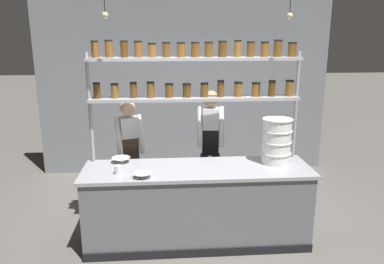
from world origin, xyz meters
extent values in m
plane|color=#5B5651|center=(0.00, 0.00, 0.00)|extent=(40.00, 40.00, 0.00)
cube|color=gray|center=(0.00, 2.49, 1.59)|extent=(5.02, 0.12, 3.19)
cube|color=slate|center=(0.00, 0.00, 0.44)|extent=(2.56, 0.72, 0.88)
cube|color=#999BA0|center=(0.00, 0.00, 0.90)|extent=(2.62, 0.76, 0.04)
cube|color=black|center=(0.00, -0.36, 0.05)|extent=(2.56, 0.03, 0.10)
cylinder|color=#999BA0|center=(-1.23, 0.33, 1.11)|extent=(0.04, 0.04, 2.21)
cylinder|color=#999BA0|center=(1.23, 0.33, 1.11)|extent=(0.04, 0.04, 2.21)
cube|color=#999BA0|center=(0.00, 0.33, 1.67)|extent=(2.46, 0.28, 0.04)
cylinder|color=#513314|center=(-1.14, 0.33, 1.77)|extent=(0.08, 0.08, 0.16)
cylinder|color=black|center=(-1.14, 0.33, 1.86)|extent=(0.08, 0.08, 0.02)
cylinder|color=brown|center=(-0.93, 0.33, 1.76)|extent=(0.09, 0.09, 0.15)
cylinder|color=black|center=(-0.93, 0.33, 1.85)|extent=(0.09, 0.09, 0.02)
cylinder|color=brown|center=(-0.72, 0.33, 1.77)|extent=(0.08, 0.08, 0.16)
cylinder|color=black|center=(-0.72, 0.33, 1.86)|extent=(0.08, 0.08, 0.02)
cylinder|color=brown|center=(-0.52, 0.33, 1.77)|extent=(0.09, 0.09, 0.17)
cylinder|color=black|center=(-0.52, 0.33, 1.87)|extent=(0.09, 0.09, 0.02)
cylinder|color=brown|center=(-0.30, 0.33, 1.76)|extent=(0.09, 0.09, 0.15)
cylinder|color=black|center=(-0.30, 0.33, 1.84)|extent=(0.10, 0.10, 0.02)
cylinder|color=#513314|center=(-0.10, 0.33, 1.76)|extent=(0.10, 0.10, 0.14)
cylinder|color=black|center=(-0.10, 0.33, 1.84)|extent=(0.10, 0.10, 0.02)
cylinder|color=brown|center=(0.11, 0.33, 1.76)|extent=(0.09, 0.09, 0.15)
cylinder|color=black|center=(0.11, 0.33, 1.85)|extent=(0.09, 0.09, 0.02)
cylinder|color=brown|center=(0.30, 0.33, 1.78)|extent=(0.08, 0.08, 0.18)
cylinder|color=black|center=(0.30, 0.33, 1.87)|extent=(0.08, 0.08, 0.02)
cylinder|color=brown|center=(0.51, 0.33, 1.77)|extent=(0.10, 0.10, 0.16)
cylinder|color=black|center=(0.51, 0.33, 1.85)|extent=(0.10, 0.10, 0.02)
cylinder|color=brown|center=(0.73, 0.33, 1.76)|extent=(0.10, 0.10, 0.15)
cylinder|color=black|center=(0.73, 0.33, 1.85)|extent=(0.10, 0.10, 0.02)
cylinder|color=#513314|center=(0.92, 0.33, 1.77)|extent=(0.08, 0.08, 0.17)
cylinder|color=black|center=(0.92, 0.33, 1.87)|extent=(0.08, 0.08, 0.02)
cylinder|color=brown|center=(1.14, 0.33, 1.77)|extent=(0.10, 0.10, 0.17)
cylinder|color=black|center=(1.14, 0.33, 1.87)|extent=(0.10, 0.10, 0.02)
cube|color=#999BA0|center=(0.00, 0.33, 2.13)|extent=(2.46, 0.28, 0.04)
cylinder|color=brown|center=(-1.13, 0.33, 2.24)|extent=(0.08, 0.08, 0.17)
cylinder|color=black|center=(-1.13, 0.33, 2.33)|extent=(0.08, 0.08, 0.02)
cylinder|color=brown|center=(-0.97, 0.33, 2.24)|extent=(0.09, 0.09, 0.18)
cylinder|color=black|center=(-0.97, 0.33, 2.34)|extent=(0.09, 0.09, 0.02)
cylinder|color=#513314|center=(-0.81, 0.33, 2.24)|extent=(0.08, 0.08, 0.17)
cylinder|color=black|center=(-0.81, 0.33, 2.33)|extent=(0.09, 0.09, 0.02)
cylinder|color=brown|center=(-0.65, 0.33, 2.24)|extent=(0.09, 0.09, 0.17)
cylinder|color=black|center=(-0.65, 0.33, 2.33)|extent=(0.09, 0.09, 0.02)
cylinder|color=brown|center=(-0.49, 0.33, 2.22)|extent=(0.09, 0.09, 0.14)
cylinder|color=black|center=(-0.49, 0.33, 2.30)|extent=(0.09, 0.09, 0.02)
cylinder|color=brown|center=(-0.33, 0.33, 2.23)|extent=(0.09, 0.09, 0.15)
cylinder|color=black|center=(-0.33, 0.33, 2.31)|extent=(0.09, 0.09, 0.02)
cylinder|color=brown|center=(-0.16, 0.33, 2.23)|extent=(0.10, 0.10, 0.15)
cylinder|color=black|center=(-0.16, 0.33, 2.31)|extent=(0.10, 0.10, 0.02)
cylinder|color=brown|center=(0.00, 0.33, 2.23)|extent=(0.09, 0.09, 0.15)
cylinder|color=black|center=(0.00, 0.33, 2.32)|extent=(0.10, 0.10, 0.02)
cylinder|color=brown|center=(0.16, 0.33, 2.23)|extent=(0.09, 0.09, 0.16)
cylinder|color=black|center=(0.16, 0.33, 2.32)|extent=(0.10, 0.10, 0.02)
cylinder|color=#513314|center=(0.32, 0.33, 2.23)|extent=(0.10, 0.10, 0.16)
cylinder|color=black|center=(0.32, 0.33, 2.33)|extent=(0.10, 0.10, 0.02)
cylinder|color=brown|center=(0.49, 0.33, 2.24)|extent=(0.08, 0.08, 0.17)
cylinder|color=black|center=(0.49, 0.33, 2.33)|extent=(0.08, 0.08, 0.02)
cylinder|color=brown|center=(0.65, 0.33, 2.23)|extent=(0.09, 0.09, 0.16)
cylinder|color=black|center=(0.65, 0.33, 2.32)|extent=(0.09, 0.09, 0.02)
cylinder|color=brown|center=(0.81, 0.33, 2.23)|extent=(0.10, 0.10, 0.16)
cylinder|color=black|center=(0.81, 0.33, 2.32)|extent=(0.10, 0.10, 0.02)
cylinder|color=brown|center=(0.97, 0.33, 2.24)|extent=(0.10, 0.10, 0.18)
cylinder|color=black|center=(0.97, 0.33, 2.34)|extent=(0.10, 0.10, 0.02)
cylinder|color=brown|center=(1.14, 0.33, 2.23)|extent=(0.10, 0.10, 0.15)
cylinder|color=black|center=(1.14, 0.33, 2.31)|extent=(0.10, 0.10, 0.02)
cylinder|color=black|center=(-0.91, 0.72, 0.38)|extent=(0.11, 0.11, 0.77)
cylinder|color=black|center=(-0.76, 0.77, 0.38)|extent=(0.11, 0.11, 0.77)
cube|color=#473828|center=(-0.84, 0.74, 0.93)|extent=(0.26, 0.23, 0.33)
cube|color=white|center=(-0.84, 0.74, 1.23)|extent=(0.26, 0.24, 0.27)
sphere|color=tan|center=(-0.84, 0.74, 1.49)|extent=(0.20, 0.20, 0.20)
cylinder|color=white|center=(-0.96, 0.64, 1.14)|extent=(0.14, 0.25, 0.51)
cylinder|color=white|center=(-0.68, 0.73, 1.14)|extent=(0.14, 0.25, 0.51)
cylinder|color=black|center=(0.17, 0.84, 0.41)|extent=(0.11, 0.11, 0.81)
cylinder|color=black|center=(0.33, 0.83, 0.41)|extent=(0.11, 0.11, 0.81)
cube|color=black|center=(0.25, 0.84, 0.99)|extent=(0.23, 0.19, 0.35)
cube|color=white|center=(0.25, 0.84, 1.31)|extent=(0.23, 0.19, 0.29)
sphere|color=#A37A5B|center=(0.25, 0.84, 1.58)|extent=(0.21, 0.21, 0.21)
cylinder|color=white|center=(0.10, 0.79, 1.21)|extent=(0.09, 0.25, 0.54)
cylinder|color=white|center=(0.39, 0.77, 1.21)|extent=(0.09, 0.25, 0.54)
cylinder|color=white|center=(0.95, 0.11, 0.98)|extent=(0.33, 0.33, 0.12)
cylinder|color=silver|center=(0.95, 0.11, 1.05)|extent=(0.35, 0.35, 0.01)
cylinder|color=white|center=(0.95, 0.11, 1.12)|extent=(0.33, 0.33, 0.12)
cylinder|color=silver|center=(0.95, 0.11, 1.18)|extent=(0.35, 0.35, 0.01)
cylinder|color=white|center=(0.95, 0.11, 1.25)|extent=(0.33, 0.33, 0.12)
cylinder|color=silver|center=(0.95, 0.11, 1.32)|extent=(0.35, 0.35, 0.01)
cylinder|color=white|center=(0.95, 0.11, 1.38)|extent=(0.33, 0.33, 0.12)
cylinder|color=silver|center=(0.95, 0.11, 1.45)|extent=(0.35, 0.35, 0.01)
cylinder|color=silver|center=(-0.61, -0.26, 0.93)|extent=(0.09, 0.09, 0.01)
cone|color=silver|center=(-0.61, -0.26, 0.95)|extent=(0.20, 0.20, 0.05)
cylinder|color=white|center=(-0.89, 0.26, 0.93)|extent=(0.10, 0.10, 0.01)
cone|color=white|center=(-0.89, 0.26, 0.95)|extent=(0.22, 0.22, 0.06)
cylinder|color=silver|center=(-0.88, -0.12, 0.97)|extent=(0.08, 0.08, 0.09)
sphere|color=#F9E5B2|center=(-0.95, 0.00, 2.59)|extent=(0.07, 0.07, 0.07)
sphere|color=#F9E5B2|center=(0.97, 0.00, 2.59)|extent=(0.07, 0.07, 0.07)
camera|label=1|loc=(-0.37, -4.04, 2.40)|focal=35.00mm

